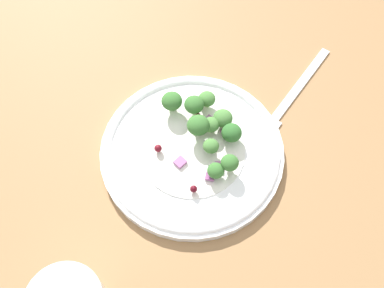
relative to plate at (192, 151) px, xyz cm
name	(u,v)px	position (x,y,z in cm)	size (l,w,h in cm)	color
ground_plane	(202,144)	(-2.20, 1.03, -1.86)	(180.00, 180.00, 2.00)	olive
plate	(192,151)	(0.00, 0.00, 0.00)	(23.87, 23.87, 1.70)	white
dressing_pool	(192,149)	(0.00, 0.00, 0.44)	(13.84, 13.84, 0.20)	white
broccoli_floret_0	(216,171)	(3.33, 3.41, 1.87)	(2.11, 2.11, 2.14)	#8EB77A
broccoli_floret_1	(211,125)	(-2.99, 2.06, 2.14)	(2.18, 2.18, 2.20)	#ADD18E
broccoli_floret_2	(232,132)	(-2.41, 4.80, 2.03)	(2.64, 2.64, 2.68)	#ADD18E
broccoli_floret_3	(199,123)	(-2.58, 0.49, 2.88)	(2.90, 2.90, 2.93)	#ADD18E
broccoli_floret_4	(210,100)	(-6.89, 1.49, 2.13)	(2.29, 2.29, 2.32)	#ADD18E
broccoli_floret_5	(223,118)	(-4.18, 3.46, 2.14)	(2.56, 2.56, 2.59)	#ADD18E
broccoli_floret_6	(211,146)	(0.24, 2.43, 2.32)	(2.03, 2.03, 2.06)	#ADD18E
broccoli_floret_7	(172,101)	(-5.61, -3.48, 2.53)	(2.76, 2.76, 2.80)	#8EB77A
broccoli_floret_8	(194,105)	(-5.42, -0.49, 2.62)	(2.63, 2.63, 2.66)	#8EB77A
broccoli_floret_9	(230,163)	(2.29, 5.00, 2.40)	(2.25, 2.25, 2.28)	#ADD18E
cranberry_0	(198,116)	(-4.64, 0.13, 1.27)	(0.82, 0.82, 0.82)	maroon
cranberry_1	(202,103)	(-6.73, 0.41, 1.23)	(0.73, 0.73, 0.73)	maroon
cranberry_2	(197,189)	(5.84, 1.40, 1.23)	(0.89, 0.89, 0.89)	#4C0A14
cranberry_3	(158,148)	(0.91, -4.24, 1.25)	(0.97, 0.97, 0.97)	maroon
cranberry_4	(230,160)	(1.09, 5.03, 0.92)	(0.87, 0.87, 0.87)	maroon
onion_bit_0	(208,120)	(-4.55, 1.55, 0.81)	(1.27, 0.81, 0.37)	#934C84
onion_bit_1	(219,166)	(2.14, 3.69, 0.93)	(1.07, 1.15, 0.37)	#A35B93
onion_bit_2	(225,131)	(-3.13, 3.98, 0.71)	(1.04, 1.12, 0.37)	#934C84
onion_bit_3	(180,162)	(2.23, -1.19, 0.78)	(1.33, 1.22, 0.48)	#A35B93
onion_bit_4	(210,177)	(3.76, 2.79, 0.87)	(0.98, 1.12, 0.48)	#934C84
fork	(291,97)	(-10.86, 12.54, -0.61)	(17.30, 10.26, 0.50)	silver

